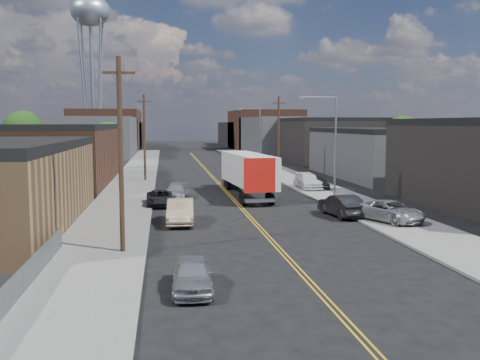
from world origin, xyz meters
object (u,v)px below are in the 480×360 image
object	(u,v)px
car_left_a	(192,275)
car_right_lot_a	(390,211)
car_right_lot_b	(308,181)
water_tower	(90,17)
car_right_oncoming	(342,205)
car_ahead_truck	(240,171)
semi_truck	(245,171)
car_right_lot_c	(318,182)
car_left_c	(160,198)
car_left_b	(180,212)
car_left_d	(176,192)

from	to	relation	value
car_left_a	car_right_lot_a	distance (m)	18.80
car_right_lot_a	car_right_lot_b	distance (m)	18.58
water_tower	car_right_oncoming	size ratio (longest dim) A/B	7.62
car_right_lot_b	car_ahead_truck	xyz separation A→B (m)	(-5.16, 12.96, -0.10)
car_right_oncoming	car_right_lot_a	xyz separation A→B (m)	(2.27, -3.12, 0.05)
semi_truck	car_ahead_truck	bearing A→B (deg)	78.90
car_left_a	car_ahead_truck	xyz separation A→B (m)	(8.23, 44.23, 0.11)
water_tower	car_left_a	size ratio (longest dim) A/B	9.22
water_tower	car_ahead_truck	bearing A→B (deg)	-68.01
car_right_lot_c	car_right_lot_a	bearing A→B (deg)	-93.49
semi_truck	car_right_lot_b	bearing A→B (deg)	18.70
car_right_lot_a	car_right_lot_c	size ratio (longest dim) A/B	1.31
semi_truck	car_ahead_truck	xyz separation A→B (m)	(1.73, 15.97, -1.46)
car_left_a	car_ahead_truck	size ratio (longest dim) A/B	0.70
car_right_lot_c	car_ahead_truck	size ratio (longest dim) A/B	0.67
car_right_lot_c	car_left_a	bearing A→B (deg)	-117.01
car_left_c	car_right_oncoming	distance (m)	14.71
car_left_c	car_ahead_truck	size ratio (longest dim) A/B	0.81
water_tower	car_right_lot_b	xyz separation A→B (m)	(30.38, -75.42, -29.76)
car_left_b	car_right_lot_a	size ratio (longest dim) A/B	0.99
car_left_b	car_ahead_truck	world-z (taller)	car_left_b
car_left_d	car_right_lot_b	world-z (taller)	car_right_lot_b
car_right_oncoming	car_left_d	bearing A→B (deg)	-49.47
semi_truck	car_left_a	bearing A→B (deg)	-107.89
water_tower	car_ahead_truck	world-z (taller)	water_tower
water_tower	car_left_d	xyz separation A→B (m)	(17.00, -80.41, -29.98)
car_left_d	car_right_lot_c	size ratio (longest dim) A/B	1.21
car_left_d	car_right_lot_b	size ratio (longest dim) A/B	0.91
car_left_d	car_right_lot_a	distance (m)	19.42
car_right_lot_b	car_left_c	bearing A→B (deg)	-150.81
car_left_c	car_right_lot_a	distance (m)	18.25
water_tower	car_left_a	world-z (taller)	water_tower
car_left_b	car_right_lot_b	size ratio (longest dim) A/B	0.97
car_right_lot_b	car_left_a	bearing A→B (deg)	-114.11
semi_truck	car_left_d	xyz separation A→B (m)	(-6.50, -1.98, -1.58)
car_left_a	car_ahead_truck	bearing A→B (deg)	81.25
car_left_c	semi_truck	bearing A→B (deg)	33.04
car_ahead_truck	car_left_d	bearing A→B (deg)	-114.68
car_left_d	car_right_lot_c	bearing A→B (deg)	25.78
car_right_lot_b	car_ahead_truck	bearing A→B (deg)	110.75
car_left_b	car_left_a	bearing A→B (deg)	-87.46
car_right_lot_b	car_right_lot_c	distance (m)	1.00
car_right_lot_b	car_ahead_truck	distance (m)	13.95
car_left_b	car_right_lot_b	xyz separation A→B (m)	(13.38, 16.58, 0.07)
car_right_lot_b	car_left_d	bearing A→B (deg)	-160.50
water_tower	car_left_b	world-z (taller)	water_tower
car_left_b	car_right_oncoming	world-z (taller)	car_left_b
car_left_a	car_right_lot_b	world-z (taller)	car_right_lot_b
car_left_d	car_right_lot_a	size ratio (longest dim) A/B	0.92
car_left_c	car_ahead_truck	distance (m)	23.59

